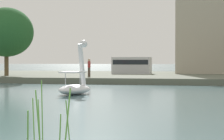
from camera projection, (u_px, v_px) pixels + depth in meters
name	position (u px, v px, depth m)	size (l,w,h in m)	color
shore_bank_far	(167.00, 76.00, 45.27)	(111.54, 23.63, 0.52)	#5B6051
swan_boat	(75.00, 85.00, 24.26)	(2.07, 2.89, 3.21)	white
tree_sapling_by_fence	(6.00, 32.00, 40.15)	(6.72, 6.59, 6.58)	brown
person_on_path	(89.00, 67.00, 37.98)	(0.23, 0.23, 1.63)	#47382D
parked_van	(132.00, 65.00, 46.49)	(4.33, 2.08, 1.85)	silver
reed_clump_foreground	(21.00, 123.00, 8.79)	(2.56, 1.02, 1.57)	#568E38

